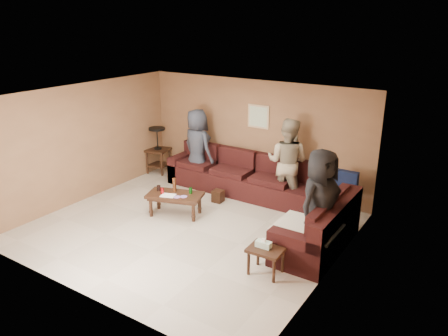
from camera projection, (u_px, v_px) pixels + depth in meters
The scene contains 10 objects.
room at pixel (186, 143), 7.73m from camera, with size 5.60×5.50×2.50m.
sectional_sofa at pixel (265, 195), 8.95m from camera, with size 4.65×2.90×0.97m.
coffee_table at pixel (175, 197), 8.70m from camera, with size 1.21×0.86×0.74m.
end_table_left at pixel (158, 149), 11.02m from camera, with size 0.61×0.61×1.17m.
side_table_right at pixel (266, 251), 6.70m from camera, with size 0.55×0.46×0.59m.
waste_bin at pixel (218, 196), 9.39m from camera, with size 0.22×0.22×0.26m, color #341C11.
wall_art at pixel (258, 117), 9.63m from camera, with size 0.52×0.04×0.52m.
person_left at pixel (197, 147), 10.21m from camera, with size 0.88×0.57×1.79m, color #2E3441.
person_middle at pixel (287, 162), 9.06m from camera, with size 0.90×0.70×1.86m, color tan.
person_right at pixel (320, 204), 7.05m from camera, with size 0.91×0.59×1.85m, color black.
Camera 1 is at (4.62, -5.87, 3.80)m, focal length 35.00 mm.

